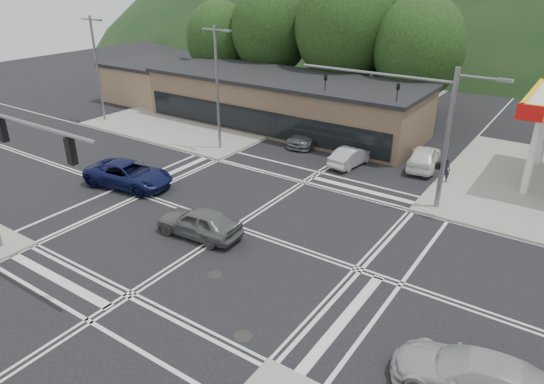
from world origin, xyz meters
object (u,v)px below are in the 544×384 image
Objects in this scene: car_blue_west at (129,174)px; car_queue_b at (424,157)px; car_queue_a at (351,156)px; pedestrian at (445,170)px; car_grey_center at (199,222)px; car_northbound at (308,135)px; car_silver_east at (474,375)px.

car_queue_b is at bearing -56.54° from car_blue_west.
car_queue_a is at bearing -51.68° from car_blue_west.
pedestrian is at bearing -169.17° from car_queue_a.
car_grey_center is (7.89, -2.22, -0.01)m from car_blue_west.
car_blue_west is 19.98m from pedestrian.
pedestrian is (11.17, -1.98, 0.24)m from car_northbound.
car_queue_b is at bearing -40.09° from pedestrian.
car_grey_center is 16.99m from car_queue_b.
car_blue_west reaches higher than car_queue_a.
car_northbound is at bearing -18.85° from car_queue_a.
car_queue_b reaches higher than car_northbound.
car_blue_west is at bearing 39.70° from pedestrian.
pedestrian is at bearing -64.61° from car_blue_west.
car_queue_b is 9.17m from car_northbound.
car_silver_east is at bearing 113.55° from pedestrian.
car_grey_center is 15.97m from car_northbound.
car_silver_east is at bearing 74.32° from car_grey_center.
pedestrian reaches higher than car_grey_center.
pedestrian reaches higher than car_northbound.
car_grey_center is 16.13m from pedestrian.
car_blue_west is 1.17× the size of car_northbound.
car_grey_center is 0.95× the size of car_northbound.
pedestrian is (16.32, 11.53, 0.16)m from car_blue_west.
pedestrian reaches higher than car_queue_a.
car_northbound is (-2.74, 15.74, -0.08)m from car_grey_center.
car_grey_center is 13.53m from car_queue_a.
pedestrian is (8.43, 13.75, 0.16)m from car_grey_center.
car_queue_b is 2.91× the size of pedestrian.
pedestrian is at bearing 143.76° from car_grey_center.
car_queue_a is 6.37m from pedestrian.
car_grey_center is 14.41m from car_silver_east.
car_grey_center is 2.89× the size of pedestrian.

